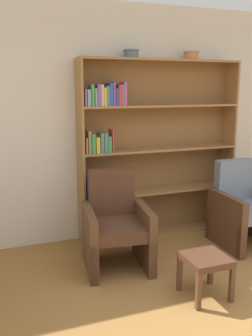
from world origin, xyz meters
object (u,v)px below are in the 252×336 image
Objects in this scene: bowl_terracotta at (191,55)px; footstool at (206,263)px; bookshelf at (146,154)px; bowl_cream at (131,53)px; armchair_cushioned at (244,209)px; armchair_leather at (116,226)px.

bowl_terracotta is 0.49× the size of footstool.
bookshelf is 1.29m from bowl_terracotta.
armchair_cushioned is at bearing -28.60° from bowl_cream.
bookshelf is 1.09m from armchair_leather.
bowl_terracotta is at bearing 0.00° from bowl_cream.
bowl_cream is at bearing -180.00° from bowl_terracotta.
bowl_cream is 2.39m from footstool.
bowl_terracotta reaches higher than armchair_leather.
bowl_cream reaches higher than armchair_cushioned.
bowl_terracotta is 1.92m from armchair_cushioned.
bowl_cream is at bearing -173.59° from bookshelf.
bookshelf is at bearing 6.41° from bowl_cream.
bookshelf is at bearing 177.63° from bowl_terracotta.
armchair_leather is at bearing -151.48° from bowl_terracotta.
armchair_leather is at bearing -122.67° from bowl_cream.
footstool is at bearing -113.31° from bowl_terracotta.
armchair_leather is 1.01m from footstool.
armchair_leather reaches higher than footstool.
armchair_cushioned is at bearing -172.63° from armchair_leather.
bowl_terracotta is (0.56, -0.02, 1.16)m from bookshelf.
bookshelf is at bearing -125.57° from armchair_leather.
bowl_cream is 0.76m from bowl_terracotta.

